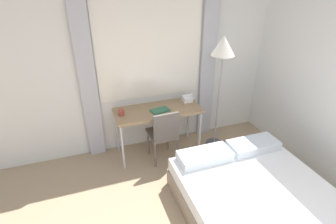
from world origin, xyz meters
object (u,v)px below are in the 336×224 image
at_px(standing_lamp, 223,54).
at_px(telephone, 187,98).
at_px(desk, 158,113).
at_px(book, 160,110).
at_px(mug, 121,112).
at_px(desk_chair, 164,133).
at_px(bed, 261,206).

height_order(standing_lamp, telephone, standing_lamp).
relative_size(standing_lamp, telephone, 10.76).
relative_size(desk, book, 4.45).
bearing_deg(book, mug, 173.44).
height_order(book, mug, mug).
height_order(desk_chair, bed, desk_chair).
distance_m(desk, bed, 1.88).
bearing_deg(standing_lamp, telephone, 151.41).
height_order(desk, telephone, telephone).
xyz_separation_m(desk_chair, mug, (-0.55, 0.25, 0.31)).
xyz_separation_m(desk_chair, bed, (0.69, -1.43, -0.28)).
distance_m(desk_chair, book, 0.33).
bearing_deg(mug, desk_chair, -24.06).
distance_m(desk, standing_lamp, 1.28).
height_order(desk_chair, mug, desk_chair).
bearing_deg(mug, bed, -53.48).
relative_size(desk_chair, standing_lamp, 0.48).
distance_m(desk, mug, 0.56).
bearing_deg(telephone, mug, -173.64).
bearing_deg(desk_chair, standing_lamp, 5.92).
relative_size(desk, desk_chair, 1.50).
distance_m(desk, desk_chair, 0.32).
bearing_deg(bed, book, 112.84).
relative_size(bed, mug, 22.15).
height_order(desk_chair, telephone, telephone).
bearing_deg(mug, telephone, 6.36).
xyz_separation_m(desk, book, (0.01, -0.06, 0.08)).
height_order(desk_chair, standing_lamp, standing_lamp).
bearing_deg(desk, mug, 179.98).
relative_size(bed, standing_lamp, 1.06).
relative_size(standing_lamp, mug, 20.90).
bearing_deg(desk_chair, mug, 153.84).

